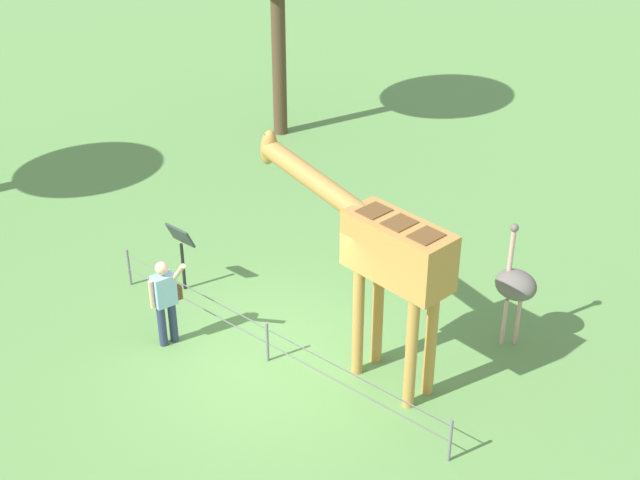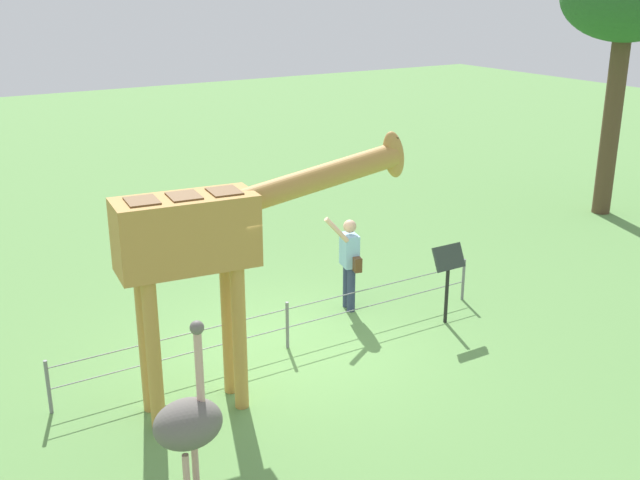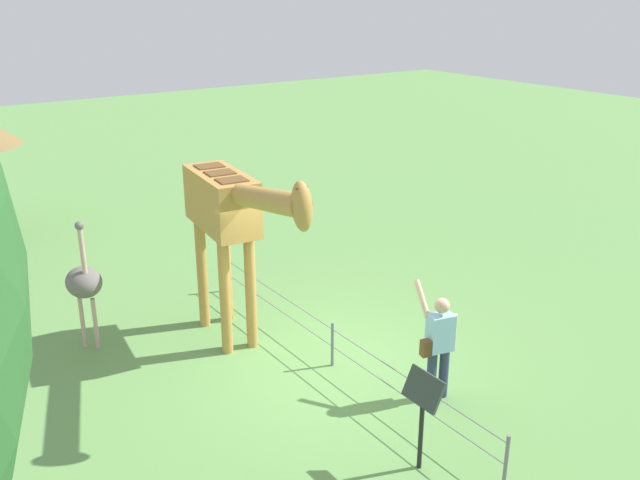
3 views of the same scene
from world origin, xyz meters
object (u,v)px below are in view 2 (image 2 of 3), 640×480
giraffe (213,239)px  tree_northeast (627,1)px  info_sign (448,268)px  visitor (349,259)px  ostrich (189,424)px

giraffe → tree_northeast: 12.13m
tree_northeast → info_sign: size_ratio=4.53×
giraffe → visitor: size_ratio=2.29×
tree_northeast → info_sign: tree_northeast is taller
ostrich → info_sign: size_ratio=1.70×
visitor → info_sign: bearing=-50.6°
giraffe → ostrich: 2.62m
ostrich → giraffe: bearing=58.8°
visitor → tree_northeast: tree_northeast is taller
ostrich → info_sign: (5.38, 2.38, -0.23)m
giraffe → visitor: bearing=27.6°
info_sign → giraffe: bearing=-175.2°
info_sign → visitor: bearing=129.4°
ostrich → tree_northeast: tree_northeast is taller
giraffe → info_sign: (4.16, 0.35, -1.33)m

